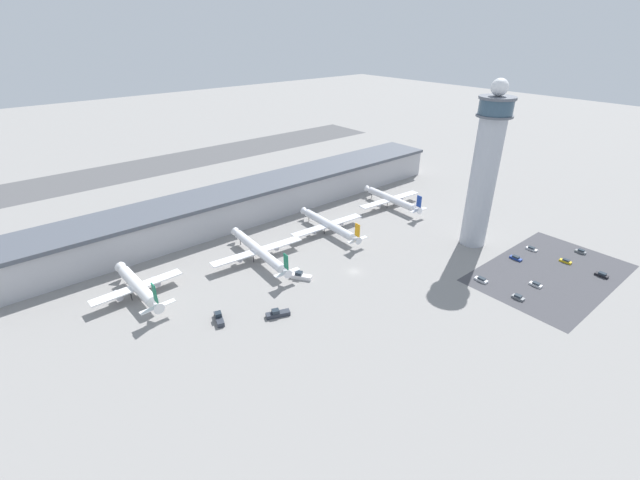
{
  "coord_description": "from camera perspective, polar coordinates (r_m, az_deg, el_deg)",
  "views": [
    {
      "loc": [
        -99.99,
        -99.52,
        85.24
      ],
      "look_at": [
        -7.66,
        11.38,
        11.63
      ],
      "focal_mm": 24.0,
      "sensor_mm": 36.0,
      "label": 1
    }
  ],
  "objects": [
    {
      "name": "ground_plane",
      "position": [
        164.82,
        4.6,
        -4.21
      ],
      "size": [
        1000.0,
        1000.0,
        0.0
      ],
      "primitive_type": "plane",
      "color": "gray"
    },
    {
      "name": "runway_strip",
      "position": [
        311.42,
        -19.76,
        9.56
      ],
      "size": [
        337.51,
        44.0,
        0.01
      ],
      "primitive_type": "cube",
      "color": "#515154",
      "rests_on": "ground"
    },
    {
      "name": "service_truck_catering",
      "position": [
        142.35,
        -13.32,
        -10.12
      ],
      "size": [
        4.26,
        7.55,
        2.85
      ],
      "color": "black",
      "rests_on": "ground"
    },
    {
      "name": "car_green_van",
      "position": [
        163.83,
        24.9,
        -6.95
      ],
      "size": [
        2.04,
        4.12,
        1.46
      ],
      "color": "black",
      "rests_on": "ground"
    },
    {
      "name": "airplane_gate_alpha",
      "position": [
        160.12,
        -23.09,
        -5.71
      ],
      "size": [
        31.3,
        35.0,
        13.15
      ],
      "color": "white",
      "rests_on": "ground"
    },
    {
      "name": "car_blue_compact",
      "position": [
        192.75,
        33.43,
        -3.91
      ],
      "size": [
        1.97,
        4.52,
        1.6
      ],
      "color": "black",
      "rests_on": "ground"
    },
    {
      "name": "service_truck_baggage",
      "position": [
        141.39,
        -5.68,
        -9.76
      ],
      "size": [
        8.16,
        4.95,
        2.56
      ],
      "color": "black",
      "rests_on": "ground"
    },
    {
      "name": "airplane_gate_charlie",
      "position": [
        192.47,
        1.19,
        2.04
      ],
      "size": [
        37.45,
        40.83,
        11.49
      ],
      "color": "silver",
      "rests_on": "ground"
    },
    {
      "name": "parking_lot_surface",
      "position": [
        185.54,
        28.37,
        -3.89
      ],
      "size": [
        64.0,
        40.0,
        0.01
      ],
      "primitive_type": "cube",
      "color": "#424247",
      "rests_on": "ground"
    },
    {
      "name": "terminal_building",
      "position": [
        211.37,
        -8.64,
        5.31
      ],
      "size": [
        225.01,
        25.0,
        16.07
      ],
      "color": "#B2B2B7",
      "rests_on": "ground"
    },
    {
      "name": "service_truck_fuel",
      "position": [
        159.86,
        -2.59,
        -4.83
      ],
      "size": [
        6.65,
        8.19,
        2.71
      ],
      "color": "black",
      "rests_on": "ground"
    },
    {
      "name": "car_grey_coupe",
      "position": [
        196.22,
        29.93,
        -2.46
      ],
      "size": [
        1.87,
        4.46,
        1.38
      ],
      "color": "black",
      "rests_on": "ground"
    },
    {
      "name": "airplane_gate_delta",
      "position": [
        223.16,
        9.48,
        5.4
      ],
      "size": [
        37.86,
        39.32,
        11.9
      ],
      "color": "white",
      "rests_on": "ground"
    },
    {
      "name": "car_white_wagon",
      "position": [
        174.18,
        26.82,
        -5.32
      ],
      "size": [
        1.9,
        4.32,
        1.39
      ],
      "color": "black",
      "rests_on": "ground"
    },
    {
      "name": "airplane_gate_bravo",
      "position": [
        171.12,
        -8.15,
        -1.44
      ],
      "size": [
        39.36,
        44.19,
        12.2
      ],
      "color": "white",
      "rests_on": "ground"
    },
    {
      "name": "car_red_hatchback",
      "position": [
        200.02,
        26.38,
        -1.06
      ],
      "size": [
        1.75,
        4.52,
        1.37
      ],
      "color": "black",
      "rests_on": "ground"
    },
    {
      "name": "car_black_suv",
      "position": [
        207.3,
        31.42,
        -1.33
      ],
      "size": [
        1.93,
        4.18,
        1.56
      ],
      "color": "black",
      "rests_on": "ground"
    },
    {
      "name": "car_navy_sedan",
      "position": [
        189.47,
        24.65,
        -2.2
      ],
      "size": [
        1.96,
        4.81,
        1.46
      ],
      "color": "black",
      "rests_on": "ground"
    },
    {
      "name": "car_maroon_suv",
      "position": [
        169.1,
        20.7,
        -4.98
      ],
      "size": [
        1.96,
        4.79,
        1.46
      ],
      "color": "black",
      "rests_on": "ground"
    },
    {
      "name": "control_tower",
      "position": [
        184.77,
        21.13,
        8.87
      ],
      "size": [
        13.66,
        13.66,
        67.3
      ],
      "color": "#ADB2BC",
      "rests_on": "ground"
    }
  ]
}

